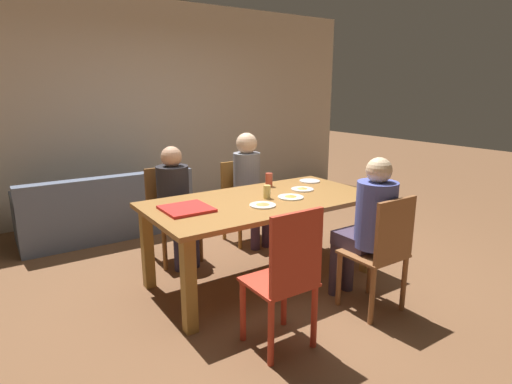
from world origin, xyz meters
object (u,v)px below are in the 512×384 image
object	(u,v)px
chair_1	(243,197)
plate_0	(263,205)
couch	(107,212)
drinking_glass_0	(267,192)
plate_1	(302,189)
person_1	(249,179)
chair_0	(382,250)
person_0	(369,222)
pizza_box_0	(186,209)
dining_table	(262,210)
plate_3	(310,181)
person_2	(175,196)
chair_2	(171,210)
plate_2	(291,197)
drinking_glass_1	(269,180)
chair_3	(287,277)

from	to	relation	value
chair_1	plate_0	xyz separation A→B (m)	(-0.54, -1.17, 0.27)
couch	drinking_glass_0	bearing A→B (deg)	-66.27
plate_0	plate_1	size ratio (longest dim) A/B	1.02
person_1	chair_0	bearing A→B (deg)	-90.00
person_0	pizza_box_0	world-z (taller)	person_0
dining_table	plate_1	bearing A→B (deg)	6.75
chair_0	drinking_glass_0	bearing A→B (deg)	111.20
plate_0	plate_3	size ratio (longest dim) A/B	1.03
dining_table	person_2	xyz separation A→B (m)	(-0.47, 0.79, 0.03)
dining_table	drinking_glass_0	xyz separation A→B (m)	(0.04, -0.01, 0.16)
chair_1	plate_1	xyz separation A→B (m)	(0.08, -0.93, 0.27)
dining_table	pizza_box_0	size ratio (longest dim) A/B	5.53
plate_1	couch	bearing A→B (deg)	124.67
pizza_box_0	person_1	bearing A→B (deg)	36.04
person_1	drinking_glass_0	world-z (taller)	person_1
person_0	chair_2	bearing A→B (deg)	116.72
dining_table	couch	xyz separation A→B (m)	(-0.84, 1.99, -0.38)
chair_0	plate_2	size ratio (longest dim) A/B	4.10
pizza_box_0	plate_2	bearing A→B (deg)	-9.67
drinking_glass_1	dining_table	bearing A→B (deg)	-132.28
chair_2	pizza_box_0	xyz separation A→B (m)	(-0.22, -0.89, 0.27)
person_2	plate_1	xyz separation A→B (m)	(0.97, -0.73, 0.08)
person_0	plate_2	bearing A→B (deg)	104.98
dining_table	chair_3	bearing A→B (deg)	-116.23
person_0	plate_2	distance (m)	0.74
chair_2	plate_1	world-z (taller)	chair_2
person_0	chair_2	size ratio (longest dim) A/B	1.30
chair_3	pizza_box_0	bearing A→B (deg)	102.46
chair_0	plate_0	size ratio (longest dim) A/B	4.28
chair_3	plate_0	distance (m)	0.87
plate_0	plate_3	world-z (taller)	plate_0
chair_0	chair_2	xyz separation A→B (m)	(-0.88, 1.91, -0.01)
drinking_glass_0	drinking_glass_1	world-z (taller)	drinking_glass_1
person_0	person_1	distance (m)	1.67
person_2	plate_1	size ratio (longest dim) A/B	5.42
plate_2	couch	bearing A→B (deg)	116.81
plate_3	person_1	bearing A→B (deg)	123.88
chair_3	plate_3	xyz separation A→B (m)	(1.26, 1.25, 0.23)
chair_3	plate_0	size ratio (longest dim) A/B	4.51
plate_0	drinking_glass_0	xyz separation A→B (m)	(0.17, 0.18, 0.05)
dining_table	chair_3	distance (m)	1.07
plate_2	couch	distance (m)	2.40
person_1	couch	world-z (taller)	person_1
chair_2	chair_3	distance (m)	1.89
chair_1	chair_2	world-z (taller)	chair_2
plate_0	drinking_glass_1	world-z (taller)	drinking_glass_1
person_2	chair_3	size ratio (longest dim) A/B	1.18
plate_3	drinking_glass_1	size ratio (longest dim) A/B	1.58
plate_2	plate_3	bearing A→B (deg)	35.42
chair_0	chair_1	xyz separation A→B (m)	(0.00, 1.96, -0.01)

